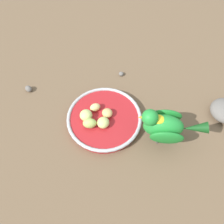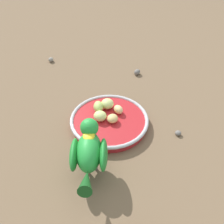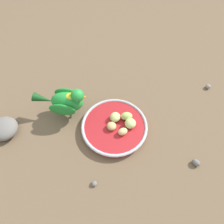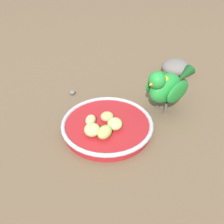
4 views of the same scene
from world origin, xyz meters
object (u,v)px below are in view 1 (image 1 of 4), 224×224
Objects in this scene: apple_piece_2 at (86,114)px; parrot at (165,126)px; pebble_1 at (121,74)px; feeding_bowl at (104,119)px; apple_piece_4 at (103,123)px; apple_piece_3 at (95,107)px; apple_piece_0 at (90,123)px; pebble_2 at (29,89)px; apple_piece_1 at (107,113)px.

apple_piece_2 is 0.23m from parrot.
feeding_bowl is at bearing -122.56° from pebble_1.
apple_piece_4 reaches higher than pebble_1.
apple_piece_0 is at bearing -117.60° from apple_piece_3.
apple_piece_0 is 1.24× the size of apple_piece_3.
apple_piece_0 is 0.06m from apple_piece_3.
apple_piece_3 is 1.90× the size of pebble_1.
apple_piece_0 is at bearing -50.94° from pebble_2.
parrot is (0.16, -0.14, 0.04)m from apple_piece_3.
pebble_2 is (-0.16, 0.20, -0.03)m from apple_piece_0.
apple_piece_4 is 1.45× the size of pebble_2.
feeding_bowl is 0.02m from apple_piece_1.
parrot reaches higher than apple_piece_1.
pebble_1 is at bearing 43.24° from apple_piece_2.
apple_piece_2 reaches higher than apple_piece_3.
apple_piece_0 is at bearing -83.30° from apple_piece_2.
apple_piece_1 is at bearing 55.83° from apple_piece_4.
pebble_1 is at bearing 59.38° from apple_piece_1.
feeding_bowl is 0.04m from apple_piece_3.
apple_piece_4 reaches higher than apple_piece_3.
apple_piece_1 is 0.19m from pebble_1.
parrot is at bearing -32.04° from apple_piece_2.
apple_piece_2 is (-0.00, 0.03, -0.00)m from apple_piece_0.
apple_piece_4 is 0.29m from pebble_2.
apple_piece_0 is at bearing -160.98° from feeding_bowl.
apple_piece_3 is at bearing 29.37° from apple_piece_2.
apple_piece_2 is 1.02× the size of apple_piece_4.
parrot is (0.19, -0.12, 0.04)m from apple_piece_2.
pebble_2 is at bearing 138.70° from feeding_bowl.
apple_piece_0 is 0.22× the size of parrot.
apple_piece_1 is 0.06m from apple_piece_2.
apple_piece_2 is at bearing -10.60° from parrot.
pebble_1 is at bearing 58.80° from apple_piece_4.
apple_piece_2 is at bearing -150.63° from apple_piece_3.
apple_piece_4 is at bearing -121.20° from pebble_1.
parrot is at bearing -24.59° from apple_piece_0.
feeding_bowl is 5.65× the size of apple_piece_0.
pebble_2 is (-0.31, 0.02, 0.00)m from pebble_1.
pebble_2 is at bearing 133.62° from apple_piece_2.
pebble_2 is (-0.20, 0.21, -0.03)m from apple_piece_4.
apple_piece_2 is at bearing 160.85° from feeding_bowl.
apple_piece_2 is 0.04m from apple_piece_3.
apple_piece_3 is 0.17× the size of parrot.
apple_piece_1 is 0.28m from pebble_2.
pebble_2 is at bearing -17.85° from parrot.
apple_piece_4 is 0.20× the size of parrot.
apple_piece_1 is (0.01, 0.01, 0.02)m from feeding_bowl.
apple_piece_0 is 1.06× the size of apple_piece_2.
apple_piece_0 reaches higher than apple_piece_1.
parrot is at bearing -39.29° from pebble_2.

